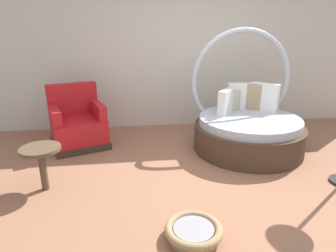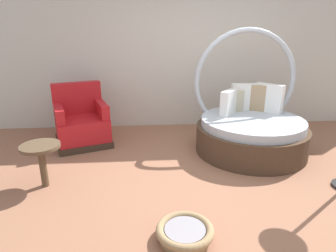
{
  "view_description": "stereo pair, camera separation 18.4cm",
  "coord_description": "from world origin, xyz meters",
  "px_view_note": "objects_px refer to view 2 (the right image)",
  "views": [
    {
      "loc": [
        -0.91,
        -2.96,
        1.75
      ],
      "look_at": [
        -0.46,
        0.58,
        0.55
      ],
      "focal_mm": 30.8,
      "sensor_mm": 36.0,
      "label": 1
    },
    {
      "loc": [
        -0.73,
        -2.97,
        1.75
      ],
      "look_at": [
        -0.46,
        0.58,
        0.55
      ],
      "focal_mm": 30.8,
      "sensor_mm": 36.0,
      "label": 2
    }
  ],
  "objects_px": {
    "round_daybed": "(250,126)",
    "side_table": "(41,152)",
    "pet_basket": "(185,232)",
    "red_armchair": "(81,123)"
  },
  "relations": [
    {
      "from": "round_daybed",
      "to": "red_armchair",
      "type": "distance_m",
      "value": 2.62
    },
    {
      "from": "round_daybed",
      "to": "side_table",
      "type": "xyz_separation_m",
      "value": [
        -2.75,
        -0.89,
        0.05
      ]
    },
    {
      "from": "pet_basket",
      "to": "side_table",
      "type": "height_order",
      "value": "side_table"
    },
    {
      "from": "pet_basket",
      "to": "side_table",
      "type": "relative_size",
      "value": 0.98
    },
    {
      "from": "red_armchair",
      "to": "side_table",
      "type": "relative_size",
      "value": 1.96
    },
    {
      "from": "red_armchair",
      "to": "pet_basket",
      "type": "bearing_deg",
      "value": -60.53
    },
    {
      "from": "round_daybed",
      "to": "side_table",
      "type": "relative_size",
      "value": 3.43
    },
    {
      "from": "pet_basket",
      "to": "side_table",
      "type": "distance_m",
      "value": 1.87
    },
    {
      "from": "round_daybed",
      "to": "side_table",
      "type": "distance_m",
      "value": 2.89
    },
    {
      "from": "red_armchair",
      "to": "pet_basket",
      "type": "relative_size",
      "value": 2.0
    }
  ]
}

